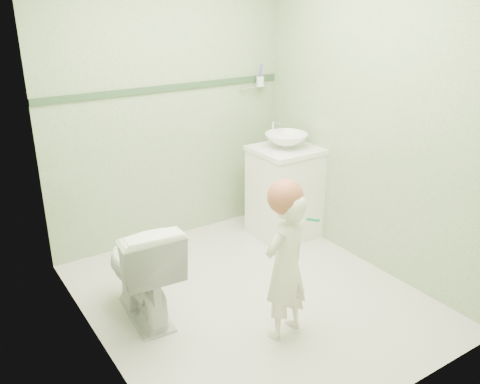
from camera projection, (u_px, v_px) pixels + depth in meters
ground at (251, 297)px, 3.75m from camera, size 2.50×2.50×0.00m
room_shell at (253, 139)px, 3.31m from camera, size 2.50×2.54×2.40m
trim_stripe at (168, 88)px, 4.22m from camera, size 2.20×0.02×0.05m
vanity at (284, 194)px, 4.58m from camera, size 0.52×0.50×0.80m
counter at (286, 150)px, 4.43m from camera, size 0.54×0.52×0.04m
basin at (286, 141)px, 4.40m from camera, size 0.37×0.37×0.13m
faucet at (274, 127)px, 4.51m from camera, size 0.03×0.13×0.18m
cup_holder at (260, 81)px, 4.64m from camera, size 0.26×0.07×0.21m
toilet at (141, 268)px, 3.42m from camera, size 0.47×0.75×0.74m
toddler at (286, 266)px, 3.18m from camera, size 0.40×0.31×0.99m
hair_cap at (285, 197)px, 3.03m from camera, size 0.22×0.22×0.22m
teal_toothbrush at (312, 219)px, 3.03m from camera, size 0.11×0.14×0.08m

